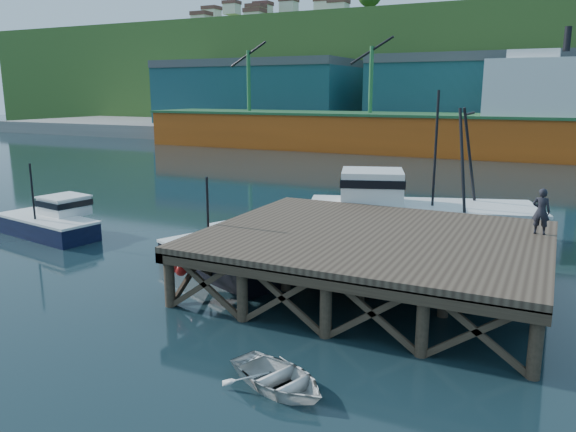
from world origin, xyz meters
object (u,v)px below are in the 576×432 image
Objects in this scene: boat_navy at (52,221)px; trawler at (417,212)px; boat_black at (228,254)px; dockworker at (541,211)px; dinghy at (278,378)px.

trawler reaches higher than boat_navy.
trawler is at bearing 76.83° from boat_black.
dockworker is at bearing 14.84° from boat_navy.
trawler reaches higher than boat_black.
dockworker is at bearing -5.90° from dinghy.
boat_black is at bearing 20.29° from dockworker.
dinghy is (6.02, -7.42, -0.43)m from boat_black.
dinghy is at bearing -107.09° from trawler.
boat_navy is at bearing -176.01° from trawler.
trawler is at bearing -36.32° from dockworker.
boat_navy is 3.76× the size of dockworker.
boat_black is at bearing 4.25° from boat_navy.
boat_navy is 11.23m from boat_black.
dockworker is (5.32, 10.45, 2.67)m from dinghy.
boat_navy is 0.55× the size of trawler.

